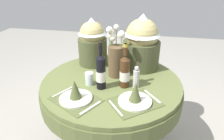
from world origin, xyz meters
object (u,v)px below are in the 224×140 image
place_setting_left (75,94)px  wine_bottle_centre (125,71)px  tumbler_near_right (89,79)px  pepper_mill (136,78)px  flower_vase (116,56)px  gift_tub_back_left (92,40)px  dining_table (111,92)px  wine_bottle_left (101,71)px  place_setting_right (135,97)px  gift_tub_back_right (142,40)px

place_setting_left → wine_bottle_centre: bearing=38.8°
tumbler_near_right → pepper_mill: 0.38m
flower_vase → gift_tub_back_left: size_ratio=0.98×
dining_table → gift_tub_back_left: size_ratio=2.63×
wine_bottle_left → tumbler_near_right: wine_bottle_left is taller
wine_bottle_left → gift_tub_back_left: bearing=113.2°
place_setting_left → tumbler_near_right: size_ratio=4.01×
pepper_mill → place_setting_left: bearing=-147.4°
place_setting_right → flower_vase: flower_vase is taller
place_setting_left → gift_tub_back_right: (0.42, 0.65, 0.22)m
gift_tub_back_left → dining_table: bearing=-51.0°
place_setting_left → wine_bottle_centre: (0.32, 0.26, 0.09)m
wine_bottle_centre → tumbler_near_right: size_ratio=3.42×
wine_bottle_left → wine_bottle_centre: size_ratio=1.06×
place_setting_right → tumbler_near_right: place_setting_right is taller
dining_table → pepper_mill: pepper_mill is taller
wine_bottle_left → tumbler_near_right: bearing=162.2°
dining_table → tumbler_near_right: bearing=-146.7°
wine_bottle_left → gift_tub_back_left: 0.49m
dining_table → tumbler_near_right: (-0.16, -0.11, 0.18)m
dining_table → gift_tub_back_right: 0.55m
gift_tub_back_left → flower_vase: bearing=-38.5°
flower_vase → pepper_mill: (0.19, -0.17, -0.10)m
dining_table → place_setting_left: bearing=-120.1°
place_setting_left → flower_vase: 0.50m
wine_bottle_centre → gift_tub_back_left: bearing=133.7°
dining_table → flower_vase: 0.32m
wine_bottle_centre → pepper_mill: (0.09, 0.01, -0.05)m
dining_table → place_setting_right: place_setting_right is taller
place_setting_left → gift_tub_back_left: (-0.05, 0.64, 0.20)m
pepper_mill → gift_tub_back_left: gift_tub_back_left is taller
dining_table → place_setting_left: 0.43m
dining_table → gift_tub_back_left: bearing=129.0°
tumbler_near_right → place_setting_right: bearing=-25.6°
place_setting_right → wine_bottle_centre: (-0.10, 0.21, 0.09)m
tumbler_near_right → gift_tub_back_right: size_ratio=0.21×
gift_tub_back_right → tumbler_near_right: bearing=-132.7°
dining_table → pepper_mill: (0.22, -0.08, 0.21)m
wine_bottle_left → tumbler_near_right: (-0.11, 0.03, -0.09)m
gift_tub_back_left → wine_bottle_centre: bearing=-46.3°
place_setting_right → flower_vase: 0.46m
tumbler_near_right → place_setting_left: bearing=-98.5°
wine_bottle_left → gift_tub_back_left: size_ratio=0.83×
gift_tub_back_left → place_setting_left: bearing=-85.7°
place_setting_right → wine_bottle_centre: bearing=116.2°
wine_bottle_centre → tumbler_near_right: wine_bottle_centre is taller
dining_table → pepper_mill: bearing=-19.4°
place_setting_left → tumbler_near_right: 0.24m
place_setting_right → gift_tub_back_left: gift_tub_back_left is taller
place_setting_left → gift_tub_back_right: size_ratio=0.83×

